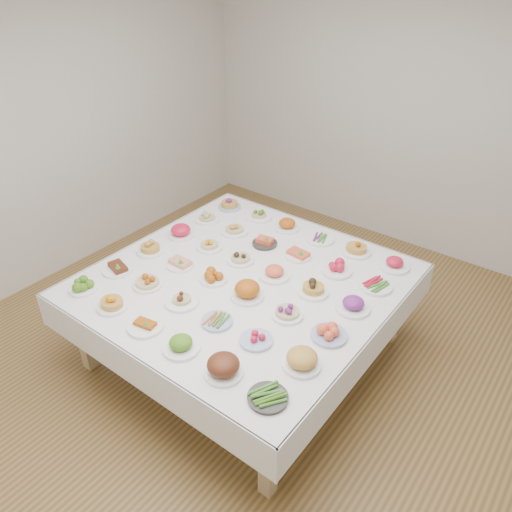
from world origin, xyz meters
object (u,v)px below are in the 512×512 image
Objects in this scene: dish_0 at (83,285)px; dish_35 at (395,262)px; dish_18 at (181,230)px; display_table at (244,286)px.

dish_35 is (1.69, 1.67, 0.01)m from dish_0.
dish_0 is at bearing -135.35° from dish_35.
dish_0 is 2.38m from dish_35.
display_table is at bearing -11.38° from dish_18.
dish_0 is 0.89× the size of dish_18.
dish_35 is (0.84, 0.84, 0.12)m from display_table.
dish_18 reaches higher than dish_35.
display_table is 9.22× the size of dish_18.
dish_35 reaches higher than display_table.
dish_35 is at bearing 21.82° from dish_18.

